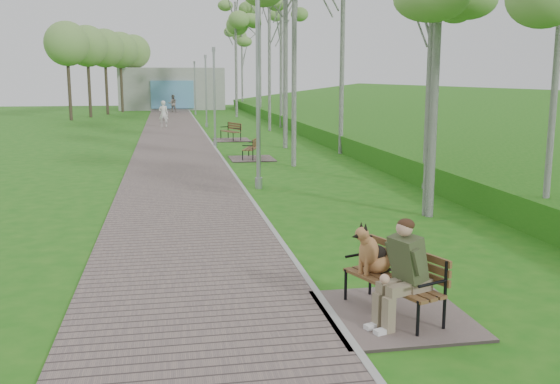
% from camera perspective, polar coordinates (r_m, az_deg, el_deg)
% --- Properties ---
extents(ground, '(120.00, 120.00, 0.00)m').
position_cam_1_polar(ground, '(12.54, -0.35, -4.06)').
color(ground, '#1E6514').
rests_on(ground, ground).
extents(walkway, '(3.50, 67.00, 0.04)m').
position_cam_1_polar(walkway, '(33.60, -9.68, 5.00)').
color(walkway, '#685754').
rests_on(walkway, ground).
extents(kerb, '(0.10, 67.00, 0.05)m').
position_cam_1_polar(kerb, '(33.67, -6.69, 5.09)').
color(kerb, '#999993').
rests_on(kerb, ground).
extents(embankment, '(14.00, 70.00, 1.60)m').
position_cam_1_polar(embankment, '(35.07, 13.52, 5.05)').
color(embankment, '#407F1E').
rests_on(embankment, ground).
extents(building_north, '(10.00, 5.20, 4.00)m').
position_cam_1_polar(building_north, '(62.94, -9.86, 9.29)').
color(building_north, '#9E9E99').
rests_on(building_north, ground).
extents(bench_main, '(1.88, 2.09, 1.64)m').
position_cam_1_polar(bench_main, '(8.41, 10.02, -8.32)').
color(bench_main, '#685754').
rests_on(bench_main, ground).
extents(bench_second, '(1.68, 1.87, 1.03)m').
position_cam_1_polar(bench_second, '(24.22, -2.68, 3.46)').
color(bench_second, '#685754').
rests_on(bench_second, ground).
extents(bench_third, '(1.78, 1.98, 1.09)m').
position_cam_1_polar(bench_third, '(31.55, -4.53, 5.10)').
color(bench_third, '#685754').
rests_on(bench_third, ground).
extents(lamp_post_near, '(0.21, 0.21, 5.47)m').
position_cam_1_polar(lamp_post_near, '(17.57, -2.01, 8.55)').
color(lamp_post_near, '#9B9EA3').
rests_on(lamp_post_near, ground).
extents(lamp_post_second, '(0.17, 0.17, 4.46)m').
position_cam_1_polar(lamp_post_second, '(28.71, -6.01, 8.31)').
color(lamp_post_second, '#9B9EA3').
rests_on(lamp_post_second, ground).
extents(lamp_post_third, '(0.17, 0.17, 4.50)m').
position_cam_1_polar(lamp_post_third, '(39.94, -6.77, 8.92)').
color(lamp_post_third, '#9B9EA3').
rests_on(lamp_post_third, ground).
extents(lamp_post_far, '(0.17, 0.17, 4.43)m').
position_cam_1_polar(lamp_post_far, '(53.34, -7.78, 9.23)').
color(lamp_post_far, '#9B9EA3').
rests_on(lamp_post_far, ground).
extents(pedestrian_near, '(0.68, 0.52, 1.68)m').
position_cam_1_polar(pedestrian_near, '(40.38, -10.60, 7.03)').
color(pedestrian_near, silver).
rests_on(pedestrian_near, ground).
extents(pedestrian_far, '(0.83, 0.68, 1.58)m').
position_cam_1_polar(pedestrian_far, '(57.08, -9.79, 7.97)').
color(pedestrian_far, gray).
rests_on(pedestrian_far, ground).
extents(birch_far_b, '(2.52, 2.52, 9.49)m').
position_cam_1_polar(birch_far_b, '(37.12, -0.99, 17.14)').
color(birch_far_b, silver).
rests_on(birch_far_b, ground).
extents(birch_far_c, '(2.64, 2.64, 11.28)m').
position_cam_1_polar(birch_far_c, '(50.09, -1.87, 17.03)').
color(birch_far_c, silver).
rests_on(birch_far_c, ground).
extents(birch_distant_a, '(2.64, 2.64, 9.16)m').
position_cam_1_polar(birch_distant_a, '(49.83, -4.09, 15.12)').
color(birch_distant_a, silver).
rests_on(birch_distant_a, ground).
extents(birch_distant_b, '(2.47, 2.47, 8.18)m').
position_cam_1_polar(birch_distant_b, '(61.83, -3.51, 13.50)').
color(birch_distant_b, silver).
rests_on(birch_distant_b, ground).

